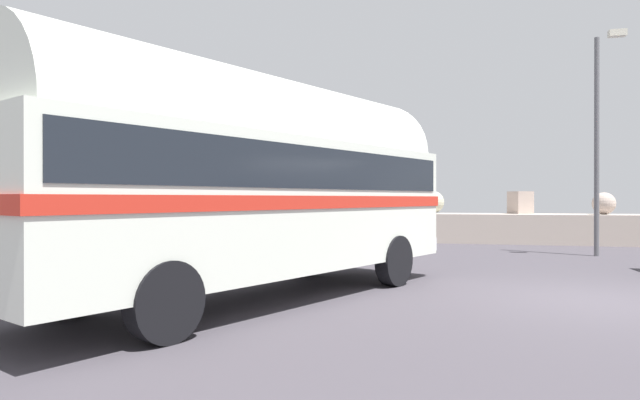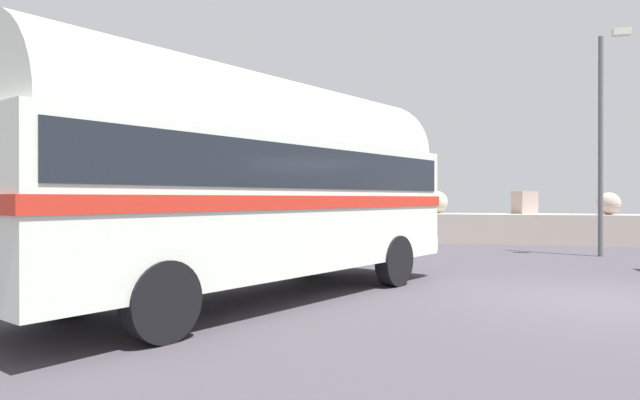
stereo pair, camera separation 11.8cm
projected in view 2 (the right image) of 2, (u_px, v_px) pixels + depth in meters
The scene contains 4 objects.
ground at pixel (598, 302), 8.84m from camera, with size 32.00×26.00×0.02m.
breakwater at pixel (529, 225), 20.22m from camera, with size 31.36×2.40×2.50m.
vintage_coach at pixel (255, 176), 9.01m from camera, with size 5.78×8.79×3.70m.
lamp_post at pixel (603, 132), 15.52m from camera, with size 0.64×0.86×6.31m.
Camera 2 is at (-2.29, -9.65, 1.69)m, focal length 30.68 mm.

